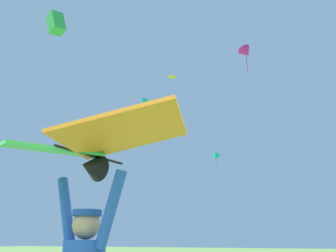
# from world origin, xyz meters

# --- Properties ---
(held_stunt_kite) EXTENTS (2.08, 1.28, 0.43)m
(held_stunt_kite) POSITION_xyz_m (-0.07, 0.24, 2.14)
(held_stunt_kite) COLOR black
(distant_kite_green_low_left) EXTENTS (1.21, 1.10, 1.42)m
(distant_kite_green_low_left) POSITION_xyz_m (-10.39, 10.29, 13.30)
(distant_kite_green_low_left) COLOR green
(distant_kite_teal_high_left) EXTENTS (0.76, 0.89, 1.74)m
(distant_kite_teal_high_left) POSITION_xyz_m (-11.19, 23.58, 13.76)
(distant_kite_teal_high_left) COLOR #19B2AD
(distant_kite_yellow_overhead_distant) EXTENTS (0.79, 0.79, 0.25)m
(distant_kite_yellow_overhead_distant) POSITION_xyz_m (-9.40, 26.37, 17.54)
(distant_kite_yellow_overhead_distant) COLOR yellow
(distant_kite_magenta_mid_right) EXTENTS (1.68, 1.51, 2.73)m
(distant_kite_magenta_mid_right) POSITION_xyz_m (-1.35, 23.92, 17.13)
(distant_kite_magenta_mid_right) COLOR #DB2393
(distant_kite_teal_low_right) EXTENTS (0.92, 0.94, 1.59)m
(distant_kite_teal_low_right) POSITION_xyz_m (-4.78, 24.86, 8.09)
(distant_kite_teal_low_right) COLOR #19B2AD
(marker_flag) EXTENTS (0.30, 0.24, 1.74)m
(marker_flag) POSITION_xyz_m (-3.66, 5.50, 1.51)
(marker_flag) COLOR silver
(marker_flag) RESTS_ON ground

